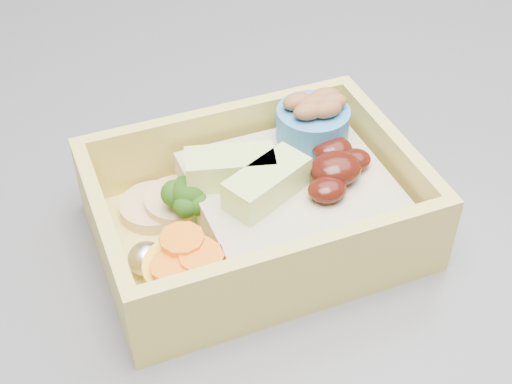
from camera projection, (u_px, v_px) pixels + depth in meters
name	position (u px, v px, depth m)	size (l,w,h in m)	color
bento_box	(264.00, 203.00, 0.44)	(0.20, 0.15, 0.07)	#D8C359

